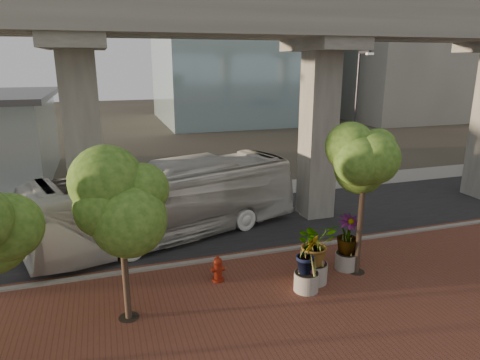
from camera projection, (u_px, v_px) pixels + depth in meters
name	position (u px, v px, depth m)	size (l,w,h in m)	color
ground	(223.00, 241.00, 20.89)	(160.00, 160.00, 0.00)	#332F25
brick_plaza	(290.00, 338.00, 13.55)	(70.00, 13.00, 0.06)	brown
asphalt_road	(213.00, 226.00, 22.72)	(90.00, 8.00, 0.04)	black
curb_strip	(235.00, 257.00, 19.04)	(70.00, 0.25, 0.16)	gray
far_sidewalk	(192.00, 196.00, 27.76)	(90.00, 3.00, 0.06)	gray
transit_viaduct	(210.00, 87.00, 20.75)	(72.00, 5.60, 12.40)	#9C9A8E
midrise_block	(408.00, 35.00, 61.82)	(18.00, 16.00, 24.00)	#A29E92
transit_bus	(170.00, 202.00, 20.82)	(3.13, 13.34, 3.72)	silver
fire_hydrant	(218.00, 269.00, 16.93)	(0.53, 0.47, 1.06)	maroon
planter_front	(315.00, 246.00, 16.55)	(2.30, 2.30, 2.53)	gray
planter_right	(348.00, 237.00, 17.65)	(2.22, 2.22, 2.37)	#9E978E
planter_left	(307.00, 257.00, 15.96)	(2.10, 2.10, 2.31)	#ACA69B
street_tree_near_west	(120.00, 204.00, 13.51)	(3.63, 3.63, 5.75)	#493729
street_tree_near_east	(365.00, 166.00, 16.54)	(3.38, 3.38, 6.11)	#493729
streetlamp_east	(357.00, 111.00, 28.47)	(0.45, 1.31, 9.07)	#333237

